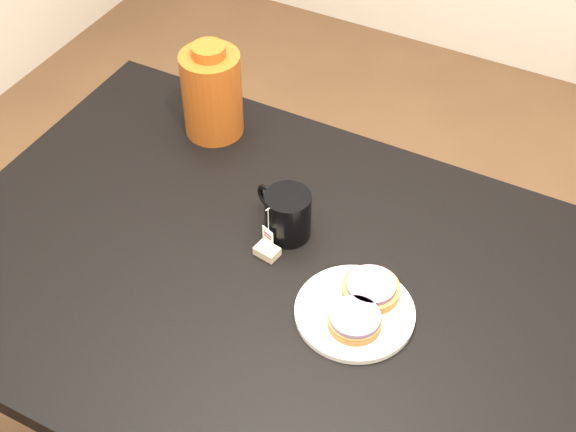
% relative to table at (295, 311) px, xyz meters
% --- Properties ---
extents(table, '(1.40, 0.90, 0.75)m').
position_rel_table_xyz_m(table, '(0.00, 0.00, 0.00)').
color(table, black).
rests_on(table, ground_plane).
extents(plate, '(0.22, 0.22, 0.02)m').
position_rel_table_xyz_m(plate, '(0.13, -0.02, 0.09)').
color(plate, white).
rests_on(plate, table).
extents(bagel_back, '(0.15, 0.15, 0.03)m').
position_rel_table_xyz_m(bagel_back, '(0.14, 0.03, 0.11)').
color(bagel_back, brown).
rests_on(bagel_back, plate).
extents(bagel_front, '(0.13, 0.13, 0.03)m').
position_rel_table_xyz_m(bagel_front, '(0.14, -0.04, 0.11)').
color(bagel_front, brown).
rests_on(bagel_front, plate).
extents(mug, '(0.14, 0.12, 0.10)m').
position_rel_table_xyz_m(mug, '(-0.07, 0.11, 0.13)').
color(mug, black).
rests_on(mug, table).
extents(teabag_pouch, '(0.05, 0.04, 0.02)m').
position_rel_table_xyz_m(teabag_pouch, '(-0.08, 0.04, 0.09)').
color(teabag_pouch, '#C6B793').
rests_on(teabag_pouch, table).
extents(bagel_package, '(0.15, 0.15, 0.22)m').
position_rel_table_xyz_m(bagel_package, '(-0.37, 0.32, 0.19)').
color(bagel_package, '#672A0D').
rests_on(bagel_package, table).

